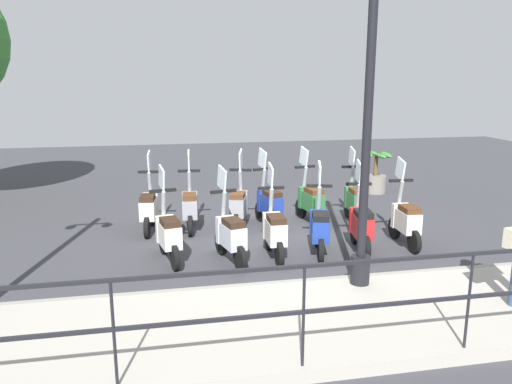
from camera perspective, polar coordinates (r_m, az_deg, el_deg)
The scene contains 17 objects.
ground_plane at distance 9.22m, azimuth 3.30°, elevation -5.60°, with size 28.00×28.00×0.00m, color #38383D.
promenade_walkway at distance 6.42m, azimuth 10.46°, elevation -13.75°, with size 2.20×20.00×0.15m.
fence_railing at distance 5.21m, azimuth 15.09°, elevation -10.46°, with size 0.04×16.03×1.07m.
lamp_post_near at distance 6.65m, azimuth 12.57°, elevation 6.56°, with size 0.26×0.90×4.66m.
potted_palm at distance 13.26m, azimuth 13.48°, elevation 1.83°, with size 1.06×0.66×1.05m.
scooter_near_0 at distance 9.21m, azimuth 16.69°, elevation -3.02°, with size 1.23×0.44×1.54m.
scooter_near_1 at distance 8.73m, azimuth 11.89°, elevation -3.63°, with size 1.23×0.46×1.54m.
scooter_near_2 at distance 8.46m, azimuth 7.26°, elevation -3.98°, with size 1.21×0.51×1.54m.
scooter_near_3 at distance 8.25m, azimuth 2.10°, elevation -4.34°, with size 1.23×0.44×1.54m.
scooter_near_4 at distance 8.04m, azimuth -2.96°, elevation -4.81°, with size 1.21×0.51×1.54m.
scooter_near_5 at distance 8.19m, azimuth -9.99°, elevation -4.66°, with size 1.22×0.49×1.54m.
scooter_far_0 at distance 10.37m, azimuth 11.25°, elevation -0.94°, with size 1.23×0.44×1.54m.
scooter_far_1 at distance 10.24m, azimuth 6.22°, elevation -0.94°, with size 1.23×0.47×1.54m.
scooter_far_2 at distance 9.94m, azimuth 1.51°, elevation -1.29°, with size 1.22×0.50×1.54m.
scooter_far_3 at distance 9.83m, azimuth -1.98°, elevation -1.47°, with size 1.20×0.54×1.54m.
scooter_far_4 at distance 9.81m, azimuth -7.56°, elevation -1.61°, with size 1.23×0.44×1.54m.
scooter_far_5 at distance 9.84m, azimuth -12.13°, elevation -1.75°, with size 1.23×0.44×1.54m.
Camera 1 is at (-8.46, 2.19, 2.95)m, focal length 35.00 mm.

